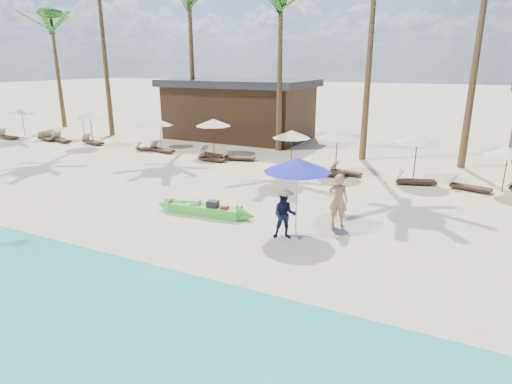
% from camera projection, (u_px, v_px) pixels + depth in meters
% --- Properties ---
extents(ground, '(240.00, 240.00, 0.00)m').
position_uv_depth(ground, '(199.00, 234.00, 14.19)').
color(ground, beige).
rests_on(ground, ground).
extents(wet_sand_strip, '(240.00, 4.50, 0.01)m').
position_uv_depth(wet_sand_strip, '(78.00, 307.00, 9.91)').
color(wet_sand_strip, tan).
rests_on(wet_sand_strip, ground).
extents(green_canoe, '(4.59, 0.87, 0.58)m').
position_uv_depth(green_canoe, '(204.00, 210.00, 15.96)').
color(green_canoe, '#45E244').
rests_on(green_canoe, ground).
extents(tourist, '(0.68, 0.45, 1.86)m').
position_uv_depth(tourist, '(338.00, 200.00, 14.69)').
color(tourist, tan).
rests_on(tourist, ground).
extents(vendor_green, '(0.92, 0.82, 1.57)m').
position_uv_depth(vendor_green, '(285.00, 215.00, 13.64)').
color(vendor_green, '#141837').
rests_on(vendor_green, ground).
extents(blue_umbrella, '(2.28, 2.28, 2.45)m').
position_uv_depth(blue_umbrella, '(297.00, 165.00, 14.11)').
color(blue_umbrella, '#99999E').
rests_on(blue_umbrella, ground).
extents(resort_parasol_0, '(2.05, 2.05, 2.11)m').
position_uv_depth(resort_parasol_0, '(21.00, 111.00, 33.04)').
color(resort_parasol_0, '#362416').
rests_on(resort_parasol_0, ground).
extents(lounger_0_left, '(1.98, 0.73, 0.66)m').
position_uv_depth(lounger_0_left, '(7.00, 136.00, 31.96)').
color(lounger_0_left, '#362416').
rests_on(lounger_0_left, ground).
extents(lounger_0_right, '(2.01, 1.00, 0.65)m').
position_uv_depth(lounger_0_right, '(54.00, 137.00, 31.60)').
color(lounger_0_right, '#362416').
rests_on(lounger_0_right, ground).
extents(resort_parasol_1, '(1.76, 1.76, 1.81)m').
position_uv_depth(resort_parasol_1, '(82.00, 116.00, 32.17)').
color(resort_parasol_1, '#362416').
rests_on(resort_parasol_1, ground).
extents(lounger_1_left, '(1.79, 0.85, 0.58)m').
position_uv_depth(lounger_1_left, '(46.00, 138.00, 31.33)').
color(lounger_1_left, '#362416').
rests_on(lounger_1_left, ground).
extents(lounger_1_right, '(2.03, 1.14, 0.66)m').
position_uv_depth(lounger_1_right, '(61.00, 139.00, 30.74)').
color(lounger_1_right, '#362416').
rests_on(lounger_1_right, ground).
extents(resort_parasol_2, '(2.26, 2.26, 2.33)m').
position_uv_depth(resort_parasol_2, '(90.00, 115.00, 28.79)').
color(resort_parasol_2, '#362416').
rests_on(resort_parasol_2, ground).
extents(lounger_2_left, '(2.04, 1.01, 0.67)m').
position_uv_depth(lounger_2_left, '(92.00, 141.00, 29.89)').
color(lounger_2_left, '#362416').
rests_on(lounger_2_left, ground).
extents(resort_parasol_3, '(1.77, 1.77, 1.82)m').
position_uv_depth(resort_parasol_3, '(160.00, 123.00, 28.45)').
color(resort_parasol_3, '#362416').
rests_on(resort_parasol_3, ground).
extents(lounger_3_left, '(1.70, 0.99, 0.55)m').
position_uv_depth(lounger_3_left, '(147.00, 148.00, 27.60)').
color(lounger_3_left, '#362416').
rests_on(lounger_3_left, ground).
extents(lounger_3_right, '(1.94, 0.90, 0.63)m').
position_uv_depth(lounger_3_right, '(161.00, 149.00, 27.22)').
color(lounger_3_right, '#362416').
rests_on(lounger_3_right, ground).
extents(resort_parasol_4, '(2.14, 2.14, 2.20)m').
position_uv_depth(resort_parasol_4, '(213.00, 123.00, 25.95)').
color(resort_parasol_4, '#362416').
rests_on(resort_parasol_4, ground).
extents(lounger_4_left, '(1.64, 0.54, 0.55)m').
position_uv_depth(lounger_4_left, '(210.00, 158.00, 24.67)').
color(lounger_4_left, '#362416').
rests_on(lounger_4_left, ground).
extents(lounger_4_right, '(1.94, 0.93, 0.63)m').
position_uv_depth(lounger_4_right, '(211.00, 154.00, 25.73)').
color(lounger_4_right, '#362416').
rests_on(lounger_4_right, ground).
extents(resort_parasol_5, '(2.03, 2.03, 2.09)m').
position_uv_depth(resort_parasol_5, '(292.00, 134.00, 22.34)').
color(resort_parasol_5, '#362416').
rests_on(resort_parasol_5, ground).
extents(lounger_5_left, '(1.94, 1.04, 0.63)m').
position_uv_depth(lounger_5_left, '(237.00, 157.00, 24.89)').
color(lounger_5_left, '#362416').
rests_on(lounger_5_left, ground).
extents(resort_parasol_6, '(2.13, 2.13, 2.19)m').
position_uv_depth(resort_parasol_6, '(337.00, 135.00, 21.56)').
color(resort_parasol_6, '#362416').
rests_on(resort_parasol_6, ground).
extents(lounger_6_left, '(1.73, 0.87, 0.56)m').
position_uv_depth(lounger_6_left, '(344.00, 171.00, 21.70)').
color(lounger_6_left, '#362416').
rests_on(lounger_6_left, ground).
extents(lounger_6_right, '(1.91, 0.89, 0.62)m').
position_uv_depth(lounger_6_right, '(325.00, 172.00, 21.39)').
color(lounger_6_right, '#362416').
rests_on(lounger_6_right, ground).
extents(resort_parasol_7, '(2.19, 2.19, 2.26)m').
position_uv_depth(resort_parasol_7, '(418.00, 139.00, 20.12)').
color(resort_parasol_7, '#362416').
rests_on(resort_parasol_7, ground).
extents(lounger_7_left, '(1.97, 1.14, 0.64)m').
position_uv_depth(lounger_7_left, '(412.00, 180.00, 19.94)').
color(lounger_7_left, '#362416').
rests_on(lounger_7_left, ground).
extents(lounger_7_right, '(1.86, 0.96, 0.60)m').
position_uv_depth(lounger_7_right, '(468.00, 186.00, 19.05)').
color(lounger_7_right, '#362416').
rests_on(lounger_7_right, ground).
extents(resort_parasol_8, '(1.94, 1.94, 2.00)m').
position_uv_depth(resort_parasol_8, '(509.00, 151.00, 18.39)').
color(resort_parasol_8, '#362416').
rests_on(resort_parasol_8, ground).
extents(palm_0, '(2.08, 2.08, 9.90)m').
position_uv_depth(palm_0, '(52.00, 30.00, 35.65)').
color(palm_0, brown).
rests_on(palm_0, ground).
extents(palm_2, '(2.08, 2.08, 11.33)m').
position_uv_depth(palm_2, '(189.00, 6.00, 28.93)').
color(palm_2, brown).
rests_on(palm_2, ground).
extents(palm_3, '(2.08, 2.08, 10.52)m').
position_uv_depth(palm_3, '(281.00, 8.00, 25.38)').
color(palm_3, brown).
rests_on(palm_3, ground).
extents(pavilion_west, '(10.80, 6.60, 4.30)m').
position_uv_depth(pavilion_west, '(239.00, 109.00, 31.98)').
color(pavilion_west, '#362416').
rests_on(pavilion_west, ground).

